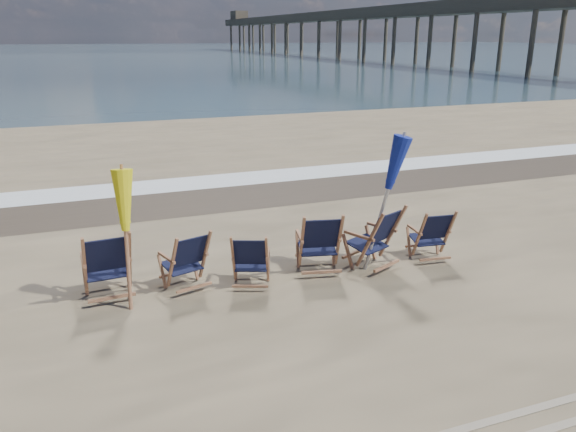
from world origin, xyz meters
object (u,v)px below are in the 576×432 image
beach_chair_4 (392,234)px  umbrella_blue (384,168)px  beach_chair_2 (267,261)px  beach_chair_1 (205,257)px  umbrella_yellow (123,209)px  beach_chair_5 (448,234)px  beach_chair_0 (130,263)px  beach_chair_3 (339,243)px  fishing_pier (356,28)px

beach_chair_4 → umbrella_blue: size_ratio=0.49×
beach_chair_2 → umbrella_blue: (1.96, 0.05, 1.27)m
beach_chair_1 → umbrella_yellow: umbrella_yellow is taller
umbrella_yellow → beach_chair_5: bearing=-2.0°
beach_chair_0 → beach_chair_1: (1.11, -0.01, -0.07)m
beach_chair_3 → fishing_pier: 81.52m
beach_chair_1 → beach_chair_3: beach_chair_3 is taller
beach_chair_1 → beach_chair_5: bearing=157.6°
beach_chair_3 → fishing_pier: size_ratio=0.01×
umbrella_blue → fishing_pier: size_ratio=0.02×
beach_chair_4 → umbrella_yellow: bearing=-24.4°
beach_chair_2 → fishing_pier: 82.22m
beach_chair_4 → beach_chair_5: size_ratio=1.16×
beach_chair_1 → beach_chair_4: (3.10, -0.26, 0.06)m
beach_chair_1 → fishing_pier: fishing_pier is taller
beach_chair_1 → beach_chair_2: bearing=136.8°
beach_chair_0 → beach_chair_3: 3.22m
beach_chair_2 → umbrella_blue: bearing=-156.8°
umbrella_blue → fishing_pier: fishing_pier is taller
beach_chair_3 → beach_chair_5: (1.99, -0.12, -0.07)m
beach_chair_1 → beach_chair_3: (2.10, -0.30, 0.05)m
beach_chair_3 → umbrella_yellow: 3.37m
beach_chair_3 → fishing_pier: (37.34, 72.35, 4.11)m
umbrella_yellow → fishing_pier: bearing=60.7°
beach_chair_5 → fishing_pier: 80.74m
beach_chair_2 → beach_chair_5: beach_chair_5 is taller
fishing_pier → beach_chair_1: bearing=-118.7°
umbrella_blue → beach_chair_4: bearing=21.0°
beach_chair_2 → beach_chair_1: bearing=-5.0°
beach_chair_4 → umbrella_blue: umbrella_blue is taller
beach_chair_0 → umbrella_blue: size_ratio=0.49×
beach_chair_0 → beach_chair_5: beach_chair_0 is taller
umbrella_yellow → umbrella_blue: bearing=-2.0°
beach_chair_5 → beach_chair_1: bearing=1.1°
beach_chair_1 → umbrella_yellow: size_ratio=0.50×
beach_chair_4 → umbrella_blue: bearing=-3.1°
beach_chair_3 → fishing_pier: fishing_pier is taller
beach_chair_1 → beach_chair_2: 0.95m
beach_chair_0 → umbrella_blue: (3.91, -0.38, 1.17)m
beach_chair_3 → beach_chair_5: size_ratio=1.14×
beach_chair_2 → beach_chair_3: (1.26, 0.13, 0.08)m
beach_chair_1 → beach_chair_2: beach_chair_1 is taller
beach_chair_2 → fishing_pier: bearing=-96.4°
beach_chair_3 → beach_chair_4: 1.00m
beach_chair_0 → beach_chair_3: bearing=171.2°
beach_chair_1 → umbrella_blue: size_ratio=0.43×
beach_chair_0 → fishing_pier: 82.77m
beach_chair_3 → beach_chair_4: bearing=-164.9°
beach_chair_4 → fishing_pier: (36.34, 72.31, 4.10)m
beach_chair_3 → beach_chair_5: bearing=-170.9°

